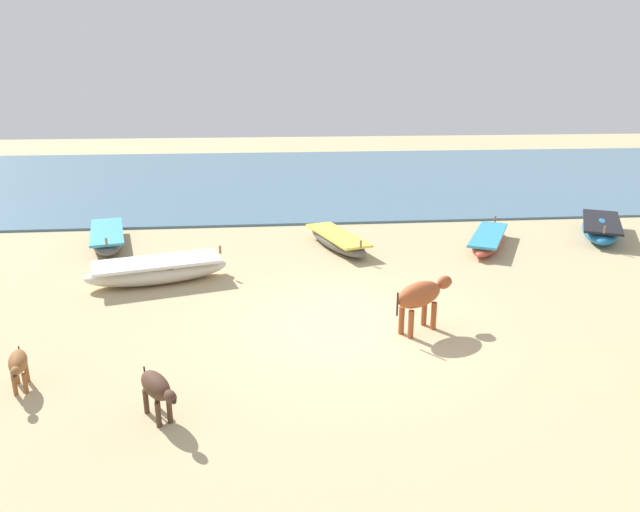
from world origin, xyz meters
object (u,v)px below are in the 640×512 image
(fishing_boat_3, at_px, (488,239))
(cow_second_adult_rust, at_px, (421,296))
(fishing_boat_4, at_px, (158,270))
(fishing_boat_2, at_px, (107,237))
(fishing_boat_5, at_px, (601,228))
(calf_far_brown, at_px, (18,364))
(fishing_boat_0, at_px, (337,240))
(calf_near_dark, at_px, (157,388))

(fishing_boat_3, height_order, cow_second_adult_rust, cow_second_adult_rust)
(fishing_boat_4, distance_m, cow_second_adult_rust, 6.55)
(fishing_boat_2, height_order, fishing_boat_5, fishing_boat_5)
(fishing_boat_4, bearing_deg, fishing_boat_2, 104.73)
(calf_far_brown, distance_m, cow_second_adult_rust, 7.08)
(fishing_boat_0, bearing_deg, fishing_boat_4, -79.09)
(fishing_boat_5, bearing_deg, fishing_boat_3, -50.16)
(fishing_boat_2, height_order, cow_second_adult_rust, cow_second_adult_rust)
(fishing_boat_2, height_order, fishing_boat_3, fishing_boat_2)
(fishing_boat_2, xyz_separation_m, fishing_boat_5, (15.23, -0.59, 0.04))
(calf_far_brown, bearing_deg, fishing_boat_3, 106.47)
(fishing_boat_0, xyz_separation_m, calf_near_dark, (-3.72, -8.49, 0.27))
(calf_near_dark, bearing_deg, fishing_boat_4, 157.28)
(calf_near_dark, bearing_deg, fishing_boat_2, 165.65)
(fishing_boat_0, bearing_deg, fishing_boat_3, 68.81)
(fishing_boat_4, distance_m, fishing_boat_5, 13.48)
(fishing_boat_0, bearing_deg, calf_near_dark, -40.67)
(fishing_boat_2, relative_size, cow_second_adult_rust, 2.63)
(fishing_boat_2, height_order, calf_near_dark, calf_near_dark)
(fishing_boat_2, bearing_deg, calf_near_dark, 3.80)
(fishing_boat_5, bearing_deg, fishing_boat_4, -48.12)
(fishing_boat_2, bearing_deg, fishing_boat_0, 67.51)
(fishing_boat_3, relative_size, calf_near_dark, 3.43)
(fishing_boat_0, xyz_separation_m, fishing_boat_3, (4.47, -0.33, -0.01))
(fishing_boat_0, relative_size, fishing_boat_2, 0.90)
(fishing_boat_2, distance_m, fishing_boat_3, 11.35)
(fishing_boat_5, distance_m, calf_near_dark, 15.06)
(fishing_boat_4, bearing_deg, calf_near_dark, -96.20)
(fishing_boat_4, height_order, calf_near_dark, fishing_boat_4)
(fishing_boat_0, height_order, calf_far_brown, fishing_boat_0)
(fishing_boat_4, xyz_separation_m, calf_far_brown, (-1.32, -4.91, 0.14))
(fishing_boat_4, height_order, cow_second_adult_rust, cow_second_adult_rust)
(cow_second_adult_rust, bearing_deg, fishing_boat_0, 65.45)
(fishing_boat_3, bearing_deg, calf_near_dark, 163.70)
(fishing_boat_0, bearing_deg, fishing_boat_5, 75.73)
(fishing_boat_5, xyz_separation_m, cow_second_adult_rust, (-7.57, -6.30, 0.44))
(fishing_boat_4, height_order, fishing_boat_5, fishing_boat_4)
(fishing_boat_2, relative_size, calf_far_brown, 4.08)
(fishing_boat_5, distance_m, calf_far_brown, 16.46)
(cow_second_adult_rust, bearing_deg, fishing_boat_5, 6.93)
(calf_far_brown, bearing_deg, fishing_boat_0, 123.27)
(fishing_boat_3, relative_size, fishing_boat_5, 0.91)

